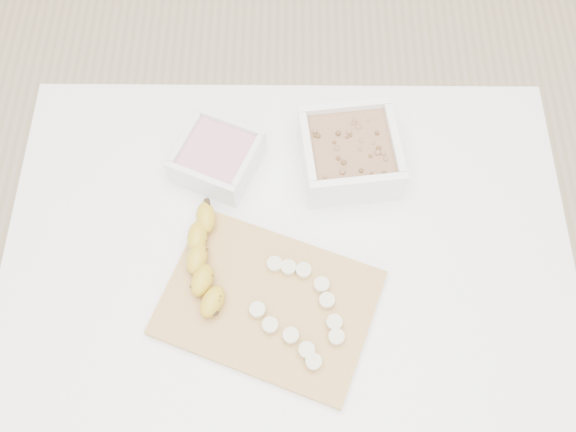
{
  "coord_description": "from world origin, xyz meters",
  "views": [
    {
      "loc": [
        0.0,
        -0.44,
        1.79
      ],
      "look_at": [
        0.0,
        0.03,
        0.81
      ],
      "focal_mm": 40.0,
      "sensor_mm": 36.0,
      "label": 1
    }
  ],
  "objects_px": {
    "bowl_yogurt": "(217,157)",
    "cutting_board": "(268,303)",
    "table": "(288,266)",
    "bowl_granola": "(350,153)",
    "banana": "(205,261)"
  },
  "relations": [
    {
      "from": "bowl_granola",
      "to": "banana",
      "type": "xyz_separation_m",
      "value": [
        -0.25,
        -0.21,
        -0.01
      ]
    },
    {
      "from": "table",
      "to": "cutting_board",
      "type": "distance_m",
      "value": 0.15
    },
    {
      "from": "bowl_granola",
      "to": "banana",
      "type": "distance_m",
      "value": 0.33
    },
    {
      "from": "bowl_granola",
      "to": "cutting_board",
      "type": "height_order",
      "value": "bowl_granola"
    },
    {
      "from": "bowl_yogurt",
      "to": "cutting_board",
      "type": "bearing_deg",
      "value": -69.97
    },
    {
      "from": "cutting_board",
      "to": "bowl_yogurt",
      "type": "bearing_deg",
      "value": 110.03
    },
    {
      "from": "cutting_board",
      "to": "bowl_granola",
      "type": "bearing_deg",
      "value": 62.46
    },
    {
      "from": "table",
      "to": "bowl_yogurt",
      "type": "distance_m",
      "value": 0.25
    },
    {
      "from": "table",
      "to": "cutting_board",
      "type": "bearing_deg",
      "value": -106.57
    },
    {
      "from": "table",
      "to": "banana",
      "type": "distance_m",
      "value": 0.19
    },
    {
      "from": "bowl_yogurt",
      "to": "cutting_board",
      "type": "relative_size",
      "value": 0.52
    },
    {
      "from": "bowl_yogurt",
      "to": "bowl_granola",
      "type": "distance_m",
      "value": 0.24
    },
    {
      "from": "banana",
      "to": "table",
      "type": "bearing_deg",
      "value": 20.96
    },
    {
      "from": "table",
      "to": "cutting_board",
      "type": "xyz_separation_m",
      "value": [
        -0.03,
        -0.11,
        0.1
      ]
    },
    {
      "from": "bowl_yogurt",
      "to": "banana",
      "type": "xyz_separation_m",
      "value": [
        -0.01,
        -0.21,
        -0.0
      ]
    }
  ]
}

